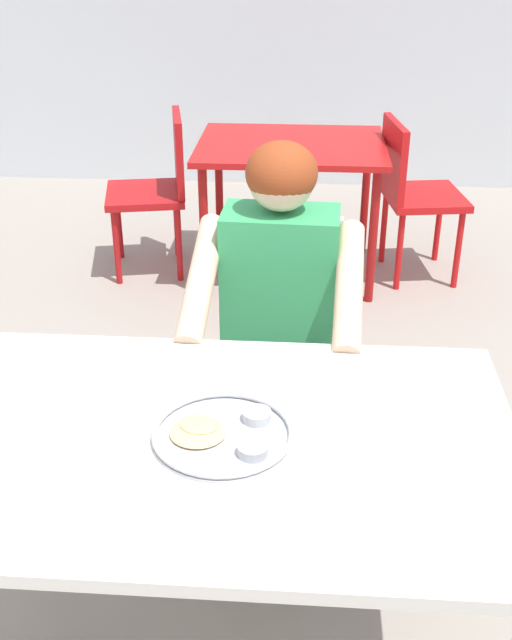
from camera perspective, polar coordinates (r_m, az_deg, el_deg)
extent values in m
cube|color=silver|center=(1.67, -2.73, -8.99)|extent=(1.28, 0.83, 0.03)
cylinder|color=#B2B2B7|center=(2.29, -16.29, -10.09)|extent=(0.04, 0.04, 0.71)
cylinder|color=#B2B2B7|center=(2.20, 14.10, -11.51)|extent=(0.04, 0.04, 0.71)
cylinder|color=#B7BABF|center=(1.65, -2.46, -8.61)|extent=(0.30, 0.30, 0.01)
torus|color=#B7BABF|center=(1.64, -2.47, -8.30)|extent=(0.30, 0.30, 0.01)
cylinder|color=#B2B5BA|center=(1.59, -0.24, -9.60)|extent=(0.06, 0.06, 0.02)
cylinder|color=#C65119|center=(1.59, -0.24, -9.47)|extent=(0.05, 0.05, 0.01)
cylinder|color=#B2B5BA|center=(1.69, 0.07, -7.11)|extent=(0.06, 0.06, 0.02)
cylinder|color=#B77F23|center=(1.68, 0.07, -6.98)|extent=(0.05, 0.05, 0.01)
ellipsoid|color=#DBB77A|center=(1.65, -4.31, -8.27)|extent=(0.13, 0.13, 0.01)
ellipsoid|color=tan|center=(1.66, -4.23, -7.71)|extent=(0.10, 0.09, 0.01)
cube|color=silver|center=(2.51, 1.72, -3.28)|extent=(0.41, 0.41, 0.04)
cube|color=silver|center=(2.57, 2.17, 3.24)|extent=(0.37, 0.05, 0.42)
cylinder|color=silver|center=(2.50, 4.86, -9.66)|extent=(0.03, 0.03, 0.40)
cylinder|color=silver|center=(2.52, -2.20, -9.18)|extent=(0.03, 0.03, 0.40)
cylinder|color=silver|center=(2.76, 5.15, -5.68)|extent=(0.03, 0.03, 0.40)
cylinder|color=silver|center=(2.78, -1.21, -5.29)|extent=(0.03, 0.03, 0.40)
cylinder|color=#2B2B2B|center=(2.26, 4.52, -13.78)|extent=(0.10, 0.10, 0.44)
cylinder|color=#2B2B2B|center=(2.26, 5.01, -5.49)|extent=(0.14, 0.41, 0.12)
cylinder|color=#2B2B2B|center=(2.29, -3.21, -13.21)|extent=(0.10, 0.10, 0.44)
cylinder|color=#2B2B2B|center=(2.29, -2.54, -5.02)|extent=(0.14, 0.41, 0.12)
cube|color=#339959|center=(2.33, 1.77, 2.41)|extent=(0.35, 0.22, 0.48)
cylinder|color=beige|center=(2.12, 6.90, 2.40)|extent=(0.10, 0.46, 0.25)
cylinder|color=beige|center=(2.15, -4.09, 2.96)|extent=(0.10, 0.46, 0.25)
sphere|color=beige|center=(2.20, 1.90, 10.46)|extent=(0.19, 0.19, 0.19)
ellipsoid|color=maroon|center=(2.20, 1.90, 10.81)|extent=(0.21, 0.20, 0.18)
cube|color=#B71414|center=(3.96, 2.64, 12.75)|extent=(0.94, 0.77, 0.03)
cylinder|color=maroon|center=(3.79, -3.85, 6.41)|extent=(0.04, 0.04, 0.68)
cylinder|color=maroon|center=(3.77, 8.64, 6.04)|extent=(0.04, 0.04, 0.68)
cylinder|color=maroon|center=(4.40, -2.74, 9.51)|extent=(0.04, 0.04, 0.68)
cylinder|color=maroon|center=(4.38, 8.10, 9.19)|extent=(0.04, 0.04, 0.68)
cube|color=#AA1215|center=(4.12, -8.21, 9.19)|extent=(0.47, 0.50, 0.04)
cube|color=#AA1215|center=(4.05, -5.75, 12.21)|extent=(0.11, 0.40, 0.39)
cylinder|color=#AA1215|center=(4.04, -10.28, 5.31)|extent=(0.03, 0.03, 0.40)
cylinder|color=#AA1215|center=(4.36, -10.12, 7.04)|extent=(0.03, 0.03, 0.40)
cylinder|color=#AA1215|center=(4.03, -5.73, 5.58)|extent=(0.03, 0.03, 0.40)
cylinder|color=#AA1215|center=(4.35, -5.89, 7.30)|extent=(0.03, 0.03, 0.40)
cube|color=red|center=(4.10, 12.32, 8.90)|extent=(0.44, 0.49, 0.04)
cube|color=red|center=(3.99, 10.13, 11.66)|extent=(0.09, 0.42, 0.37)
cylinder|color=red|center=(4.38, 13.34, 6.87)|extent=(0.03, 0.03, 0.41)
cylinder|color=red|center=(4.06, 14.73, 5.04)|extent=(0.03, 0.03, 0.41)
cylinder|color=red|center=(4.30, 9.44, 6.86)|extent=(0.03, 0.03, 0.41)
cylinder|color=red|center=(3.97, 10.56, 5.00)|extent=(0.03, 0.03, 0.41)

